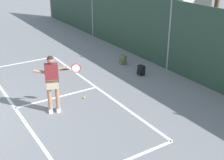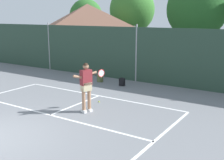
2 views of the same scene
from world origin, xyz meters
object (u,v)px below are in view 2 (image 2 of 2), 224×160
at_px(tennis_player, 86,83).
at_px(tennis_ball, 99,102).
at_px(backpack_olive, 100,78).
at_px(backpack_black, 122,82).

relative_size(tennis_player, tennis_ball, 28.10).
bearing_deg(tennis_player, tennis_ball, 104.10).
height_order(tennis_ball, backpack_olive, backpack_olive).
bearing_deg(backpack_olive, backpack_black, -4.00).
bearing_deg(tennis_ball, backpack_black, 102.74).
xyz_separation_m(backpack_olive, backpack_black, (1.45, -0.10, 0.00)).
relative_size(tennis_ball, backpack_black, 0.14).
distance_m(tennis_ball, backpack_black, 3.04).
height_order(tennis_player, tennis_ball, tennis_player).
xyz_separation_m(tennis_player, backpack_olive, (-2.42, 4.26, -0.92)).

